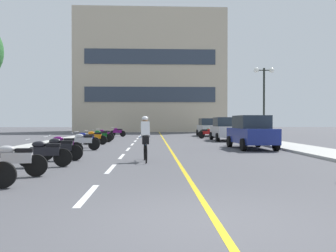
% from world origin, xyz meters
% --- Properties ---
extents(ground_plane, '(140.00, 140.00, 0.00)m').
position_xyz_m(ground_plane, '(0.00, 21.00, 0.00)').
color(ground_plane, '#47474C').
extents(curb_left, '(2.40, 72.00, 0.12)m').
position_xyz_m(curb_left, '(-7.20, 24.00, 0.06)').
color(curb_left, '#A8A8A3').
rests_on(curb_left, ground).
extents(curb_right, '(2.40, 72.00, 0.12)m').
position_xyz_m(curb_right, '(7.20, 24.00, 0.06)').
color(curb_right, '#A8A8A3').
rests_on(curb_right, ground).
extents(lane_dash_0, '(0.14, 2.20, 0.01)m').
position_xyz_m(lane_dash_0, '(-2.00, 2.00, 0.00)').
color(lane_dash_0, silver).
rests_on(lane_dash_0, ground).
extents(lane_dash_1, '(0.14, 2.20, 0.01)m').
position_xyz_m(lane_dash_1, '(-2.00, 6.00, 0.00)').
color(lane_dash_1, silver).
rests_on(lane_dash_1, ground).
extents(lane_dash_2, '(0.14, 2.20, 0.01)m').
position_xyz_m(lane_dash_2, '(-2.00, 10.00, 0.00)').
color(lane_dash_2, silver).
rests_on(lane_dash_2, ground).
extents(lane_dash_3, '(0.14, 2.20, 0.01)m').
position_xyz_m(lane_dash_3, '(-2.00, 14.00, 0.00)').
color(lane_dash_3, silver).
rests_on(lane_dash_3, ground).
extents(lane_dash_4, '(0.14, 2.20, 0.01)m').
position_xyz_m(lane_dash_4, '(-2.00, 18.00, 0.00)').
color(lane_dash_4, silver).
rests_on(lane_dash_4, ground).
extents(lane_dash_5, '(0.14, 2.20, 0.01)m').
position_xyz_m(lane_dash_5, '(-2.00, 22.00, 0.00)').
color(lane_dash_5, silver).
rests_on(lane_dash_5, ground).
extents(lane_dash_6, '(0.14, 2.20, 0.01)m').
position_xyz_m(lane_dash_6, '(-2.00, 26.00, 0.00)').
color(lane_dash_6, silver).
rests_on(lane_dash_6, ground).
extents(lane_dash_7, '(0.14, 2.20, 0.01)m').
position_xyz_m(lane_dash_7, '(-2.00, 30.00, 0.00)').
color(lane_dash_7, silver).
rests_on(lane_dash_7, ground).
extents(lane_dash_8, '(0.14, 2.20, 0.01)m').
position_xyz_m(lane_dash_8, '(-2.00, 34.00, 0.00)').
color(lane_dash_8, silver).
rests_on(lane_dash_8, ground).
extents(lane_dash_9, '(0.14, 2.20, 0.01)m').
position_xyz_m(lane_dash_9, '(-2.00, 38.00, 0.00)').
color(lane_dash_9, silver).
rests_on(lane_dash_9, ground).
extents(lane_dash_10, '(0.14, 2.20, 0.01)m').
position_xyz_m(lane_dash_10, '(-2.00, 42.00, 0.00)').
color(lane_dash_10, silver).
rests_on(lane_dash_10, ground).
extents(lane_dash_11, '(0.14, 2.20, 0.01)m').
position_xyz_m(lane_dash_11, '(-2.00, 46.00, 0.00)').
color(lane_dash_11, silver).
rests_on(lane_dash_11, ground).
extents(centre_line_yellow, '(0.12, 66.00, 0.01)m').
position_xyz_m(centre_line_yellow, '(0.25, 24.00, 0.00)').
color(centre_line_yellow, gold).
rests_on(centre_line_yellow, ground).
extents(office_building, '(21.91, 8.57, 17.72)m').
position_xyz_m(office_building, '(-0.98, 49.22, 8.86)').
color(office_building, '#BCAD93').
rests_on(office_building, ground).
extents(street_lamp_mid, '(1.46, 0.36, 5.19)m').
position_xyz_m(street_lamp_mid, '(7.22, 19.72, 3.91)').
color(street_lamp_mid, black).
rests_on(street_lamp_mid, curb_right).
extents(parked_car_near, '(2.04, 4.26, 1.82)m').
position_xyz_m(parked_car_near, '(4.70, 13.97, 0.92)').
color(parked_car_near, black).
rests_on(parked_car_near, ground).
extents(parked_car_mid, '(1.92, 4.20, 1.82)m').
position_xyz_m(parked_car_mid, '(4.97, 22.29, 0.92)').
color(parked_car_mid, black).
rests_on(parked_car_mid, ground).
extents(parked_car_far, '(1.98, 4.23, 1.82)m').
position_xyz_m(parked_car_far, '(4.99, 31.21, 0.92)').
color(parked_car_far, black).
rests_on(parked_car_far, ground).
extents(motorcycle_1, '(1.70, 0.60, 0.92)m').
position_xyz_m(motorcycle_1, '(-4.39, 4.41, 0.47)').
color(motorcycle_1, black).
rests_on(motorcycle_1, ground).
extents(motorcycle_2, '(1.70, 0.60, 0.92)m').
position_xyz_m(motorcycle_2, '(-4.20, 6.52, 0.47)').
color(motorcycle_2, black).
rests_on(motorcycle_2, ground).
extents(motorcycle_3, '(1.70, 0.60, 0.92)m').
position_xyz_m(motorcycle_3, '(-4.20, 8.43, 0.47)').
color(motorcycle_3, black).
rests_on(motorcycle_3, ground).
extents(motorcycle_4, '(1.70, 0.60, 0.92)m').
position_xyz_m(motorcycle_4, '(-4.55, 10.21, 0.47)').
color(motorcycle_4, black).
rests_on(motorcycle_4, ground).
extents(motorcycle_5, '(1.70, 0.60, 0.92)m').
position_xyz_m(motorcycle_5, '(-4.28, 13.29, 0.47)').
color(motorcycle_5, black).
rests_on(motorcycle_5, ground).
extents(motorcycle_6, '(1.69, 0.63, 0.92)m').
position_xyz_m(motorcycle_6, '(-4.50, 15.24, 0.47)').
color(motorcycle_6, black).
rests_on(motorcycle_6, ground).
extents(motorcycle_7, '(1.70, 0.60, 0.92)m').
position_xyz_m(motorcycle_7, '(-4.47, 18.02, 0.47)').
color(motorcycle_7, black).
rests_on(motorcycle_7, ground).
extents(motorcycle_8, '(1.70, 0.60, 0.92)m').
position_xyz_m(motorcycle_8, '(-4.43, 20.57, 0.47)').
color(motorcycle_8, black).
rests_on(motorcycle_8, ground).
extents(motorcycle_9, '(1.67, 0.71, 0.92)m').
position_xyz_m(motorcycle_9, '(-4.54, 23.17, 0.47)').
color(motorcycle_9, black).
rests_on(motorcycle_9, ground).
extents(motorcycle_10, '(1.66, 0.74, 0.92)m').
position_xyz_m(motorcycle_10, '(4.16, 25.99, 0.47)').
color(motorcycle_10, black).
rests_on(motorcycle_10, ground).
extents(motorcycle_11, '(1.70, 0.60, 0.92)m').
position_xyz_m(motorcycle_11, '(4.35, 27.60, 0.47)').
color(motorcycle_11, black).
rests_on(motorcycle_11, ground).
extents(motorcycle_12, '(1.64, 0.79, 0.92)m').
position_xyz_m(motorcycle_12, '(-4.14, 30.10, 0.47)').
color(motorcycle_12, black).
rests_on(motorcycle_12, ground).
extents(cyclist_rider, '(0.42, 1.77, 1.71)m').
position_xyz_m(cyclist_rider, '(-0.96, 8.09, 0.89)').
color(cyclist_rider, black).
rests_on(cyclist_rider, ground).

